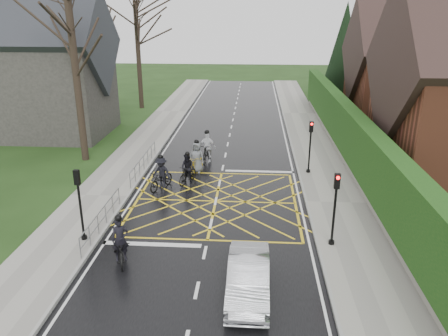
# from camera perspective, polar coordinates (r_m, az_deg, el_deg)

# --- Properties ---
(ground) EXTENTS (120.00, 120.00, 0.00)m
(ground) POSITION_cam_1_polar(r_m,az_deg,el_deg) (22.17, -1.09, -4.37)
(ground) COLOR black
(ground) RESTS_ON ground
(road) EXTENTS (9.00, 80.00, 0.01)m
(road) POSITION_cam_1_polar(r_m,az_deg,el_deg) (22.17, -1.09, -4.36)
(road) COLOR black
(road) RESTS_ON ground
(sidewalk_right) EXTENTS (3.00, 80.00, 0.15)m
(sidewalk_right) POSITION_cam_1_polar(r_m,az_deg,el_deg) (22.46, 14.39, -4.49)
(sidewalk_right) COLOR gray
(sidewalk_right) RESTS_ON ground
(sidewalk_left) EXTENTS (3.00, 80.00, 0.15)m
(sidewalk_left) POSITION_cam_1_polar(r_m,az_deg,el_deg) (23.41, -15.92, -3.62)
(sidewalk_left) COLOR gray
(sidewalk_left) RESTS_ON ground
(stone_wall) EXTENTS (0.50, 38.00, 0.70)m
(stone_wall) POSITION_cam_1_polar(r_m,az_deg,el_deg) (28.19, 15.91, 1.01)
(stone_wall) COLOR slate
(stone_wall) RESTS_ON ground
(hedge) EXTENTS (0.90, 38.00, 2.80)m
(hedge) POSITION_cam_1_polar(r_m,az_deg,el_deg) (27.70, 16.25, 4.43)
(hedge) COLOR #0F3811
(hedge) RESTS_ON stone_wall
(house_far) EXTENTS (9.80, 8.80, 10.30)m
(house_far) POSITION_cam_1_polar(r_m,az_deg,el_deg) (40.54, 23.04, 11.63)
(house_far) COLOR brown
(house_far) RESTS_ON ground
(conifer) EXTENTS (4.60, 4.60, 10.00)m
(conifer) POSITION_cam_1_polar(r_m,az_deg,el_deg) (47.17, 15.35, 14.21)
(conifer) COLOR black
(conifer) RESTS_ON ground
(church) EXTENTS (8.80, 7.80, 11.00)m
(church) POSITION_cam_1_polar(r_m,az_deg,el_deg) (35.86, -21.91, 11.81)
(church) COLOR #2D2B28
(church) RESTS_ON ground
(tree_near) EXTENTS (9.24, 9.24, 11.44)m
(tree_near) POSITION_cam_1_polar(r_m,az_deg,el_deg) (28.31, -19.32, 16.42)
(tree_near) COLOR black
(tree_near) RESTS_ON ground
(tree_mid) EXTENTS (10.08, 10.08, 12.48)m
(tree_mid) POSITION_cam_1_polar(r_m,az_deg,el_deg) (36.12, -15.97, 18.42)
(tree_mid) COLOR black
(tree_mid) RESTS_ON ground
(tree_far) EXTENTS (8.40, 8.40, 10.40)m
(tree_far) POSITION_cam_1_polar(r_m,az_deg,el_deg) (43.62, -11.31, 17.01)
(tree_far) COLOR black
(tree_far) RESTS_ON ground
(railing_south) EXTENTS (0.05, 5.04, 1.03)m
(railing_south) POSITION_cam_1_polar(r_m,az_deg,el_deg) (19.69, -15.71, -5.93)
(railing_south) COLOR slate
(railing_south) RESTS_ON ground
(railing_north) EXTENTS (0.05, 6.04, 1.03)m
(railing_north) POSITION_cam_1_polar(r_m,az_deg,el_deg) (26.33, -10.47, 1.13)
(railing_north) COLOR slate
(railing_north) RESTS_ON ground
(traffic_light_ne) EXTENTS (0.24, 0.31, 3.21)m
(traffic_light_ne) POSITION_cam_1_polar(r_m,az_deg,el_deg) (25.65, 11.15, 2.63)
(traffic_light_ne) COLOR black
(traffic_light_ne) RESTS_ON ground
(traffic_light_se) EXTENTS (0.24, 0.31, 3.21)m
(traffic_light_se) POSITION_cam_1_polar(r_m,az_deg,el_deg) (17.89, 14.23, -5.37)
(traffic_light_se) COLOR black
(traffic_light_se) RESTS_ON ground
(traffic_light_sw) EXTENTS (0.24, 0.31, 3.21)m
(traffic_light_sw) POSITION_cam_1_polar(r_m,az_deg,el_deg) (18.65, -18.25, -4.71)
(traffic_light_sw) COLOR black
(traffic_light_sw) RESTS_ON ground
(cyclist_rear) EXTENTS (1.36, 2.11, 1.93)m
(cyclist_rear) POSITION_cam_1_polar(r_m,az_deg,el_deg) (17.37, -13.41, -9.93)
(cyclist_rear) COLOR black
(cyclist_rear) RESTS_ON ground
(cyclist_back) EXTENTS (1.15, 1.89, 1.83)m
(cyclist_back) POSITION_cam_1_polar(r_m,az_deg,el_deg) (24.32, -4.77, -0.43)
(cyclist_back) COLOR black
(cyclist_back) RESTS_ON ground
(cyclist_mid) EXTENTS (1.42, 2.08, 1.92)m
(cyclist_mid) POSITION_cam_1_polar(r_m,az_deg,el_deg) (23.73, -8.18, -1.07)
(cyclist_mid) COLOR black
(cyclist_mid) RESTS_ON ground
(cyclist_front) EXTENTS (1.19, 2.16, 2.10)m
(cyclist_front) POSITION_cam_1_polar(r_m,az_deg,el_deg) (27.63, -2.23, 2.32)
(cyclist_front) COLOR black
(cyclist_front) RESTS_ON ground
(cyclist_lead) EXTENTS (1.20, 2.19, 2.02)m
(cyclist_lead) POSITION_cam_1_polar(r_m,az_deg,el_deg) (25.88, -3.57, 0.89)
(cyclist_lead) COLOR #B19215
(cyclist_lead) RESTS_ON ground
(car) EXTENTS (1.42, 3.99, 1.31)m
(car) POSITION_cam_1_polar(r_m,az_deg,el_deg) (15.14, 3.20, -14.07)
(car) COLOR silver
(car) RESTS_ON ground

